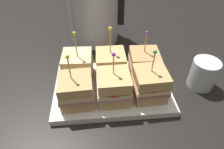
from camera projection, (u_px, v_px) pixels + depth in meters
ground_plane at (112, 90)px, 0.58m from camera, size 6.00×6.00×0.00m
serving_platter at (112, 88)px, 0.57m from camera, size 0.32×0.22×0.02m
sandwich_front_left at (76, 90)px, 0.50m from camera, size 0.09×0.09×0.14m
sandwich_front_center at (114, 87)px, 0.50m from camera, size 0.09×0.09×0.14m
sandwich_front_right at (150, 84)px, 0.51m from camera, size 0.09×0.09×0.14m
sandwich_back_left at (78, 66)px, 0.57m from camera, size 0.09×0.09×0.15m
sandwich_back_center at (110, 65)px, 0.57m from camera, size 0.08×0.09×0.16m
sandwich_back_right at (144, 64)px, 0.58m from camera, size 0.09×0.09×0.14m
kettle_steel at (93, 9)px, 0.72m from camera, size 0.20×0.18×0.26m
drinking_glass at (203, 74)px, 0.57m from camera, size 0.07×0.07×0.09m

